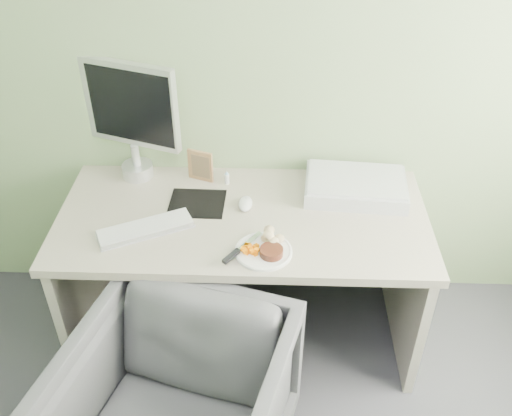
{
  "coord_description": "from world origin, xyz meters",
  "views": [
    {
      "loc": [
        0.13,
        -0.32,
        2.23
      ],
      "look_at": [
        0.06,
        1.5,
        0.87
      ],
      "focal_mm": 40.0,
      "sensor_mm": 36.0,
      "label": 1
    }
  ],
  "objects_px": {
    "plate": "(263,251)",
    "desk_chair": "(179,413)",
    "scanner": "(355,187)",
    "desk": "(243,248)",
    "monitor": "(131,114)"
  },
  "relations": [
    {
      "from": "monitor",
      "to": "desk_chair",
      "type": "bearing_deg",
      "value": -54.01
    },
    {
      "from": "plate",
      "to": "desk_chair",
      "type": "distance_m",
      "value": 0.68
    },
    {
      "from": "desk",
      "to": "scanner",
      "type": "distance_m",
      "value": 0.58
    },
    {
      "from": "plate",
      "to": "scanner",
      "type": "xyz_separation_m",
      "value": [
        0.4,
        0.42,
        0.03
      ]
    },
    {
      "from": "monitor",
      "to": "desk_chair",
      "type": "height_order",
      "value": "monitor"
    },
    {
      "from": "desk",
      "to": "scanner",
      "type": "bearing_deg",
      "value": 20.24
    },
    {
      "from": "desk",
      "to": "scanner",
      "type": "height_order",
      "value": "scanner"
    },
    {
      "from": "plate",
      "to": "monitor",
      "type": "height_order",
      "value": "monitor"
    },
    {
      "from": "desk_chair",
      "to": "desk",
      "type": "bearing_deg",
      "value": 89.75
    },
    {
      "from": "plate",
      "to": "scanner",
      "type": "relative_size",
      "value": 0.51
    },
    {
      "from": "desk",
      "to": "scanner",
      "type": "relative_size",
      "value": 3.56
    },
    {
      "from": "monitor",
      "to": "plate",
      "type": "bearing_deg",
      "value": -22.8
    },
    {
      "from": "desk",
      "to": "desk_chair",
      "type": "relative_size",
      "value": 2.06
    },
    {
      "from": "desk",
      "to": "plate",
      "type": "xyz_separation_m",
      "value": [
        0.1,
        -0.24,
        0.19
      ]
    },
    {
      "from": "scanner",
      "to": "desk_chair",
      "type": "xyz_separation_m",
      "value": [
        -0.71,
        -0.9,
        -0.41
      ]
    }
  ]
}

